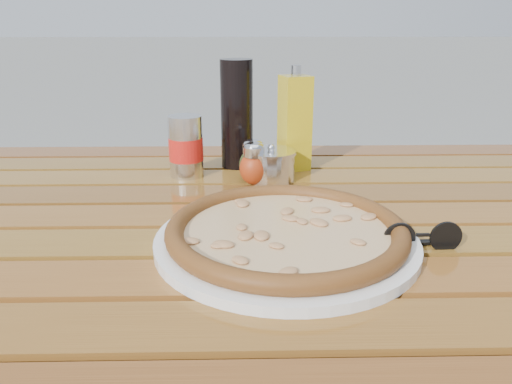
{
  "coord_description": "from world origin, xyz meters",
  "views": [
    {
      "loc": [
        -0.02,
        -0.74,
        1.05
      ],
      "look_at": [
        0.0,
        0.02,
        0.78
      ],
      "focal_mm": 35.0,
      "sensor_mm": 36.0,
      "label": 1
    }
  ],
  "objects_px": {
    "pizza": "(286,230)",
    "soda_can": "(186,147)",
    "dark_bottle": "(237,114)",
    "sunglasses": "(422,238)",
    "table": "(256,256)",
    "plate": "(286,241)",
    "parmesan_tin": "(271,165)",
    "pepper_shaker": "(254,164)",
    "olive_oil_cruet": "(295,123)",
    "oregano_shaker": "(253,161)"
  },
  "relations": [
    {
      "from": "parmesan_tin",
      "to": "sunglasses",
      "type": "bearing_deg",
      "value": -58.66
    },
    {
      "from": "table",
      "to": "pizza",
      "type": "height_order",
      "value": "pizza"
    },
    {
      "from": "oregano_shaker",
      "to": "soda_can",
      "type": "relative_size",
      "value": 0.68
    },
    {
      "from": "pepper_shaker",
      "to": "oregano_shaker",
      "type": "relative_size",
      "value": 1.0
    },
    {
      "from": "soda_can",
      "to": "pepper_shaker",
      "type": "bearing_deg",
      "value": -22.14
    },
    {
      "from": "dark_bottle",
      "to": "pizza",
      "type": "bearing_deg",
      "value": -79.58
    },
    {
      "from": "table",
      "to": "sunglasses",
      "type": "bearing_deg",
      "value": -31.17
    },
    {
      "from": "parmesan_tin",
      "to": "table",
      "type": "bearing_deg",
      "value": -100.37
    },
    {
      "from": "oregano_shaker",
      "to": "parmesan_tin",
      "type": "bearing_deg",
      "value": -2.92
    },
    {
      "from": "table",
      "to": "pepper_shaker",
      "type": "distance_m",
      "value": 0.19
    },
    {
      "from": "oregano_shaker",
      "to": "parmesan_tin",
      "type": "xyz_separation_m",
      "value": [
        0.03,
        -0.0,
        -0.01
      ]
    },
    {
      "from": "sunglasses",
      "to": "table",
      "type": "bearing_deg",
      "value": 146.39
    },
    {
      "from": "parmesan_tin",
      "to": "dark_bottle",
      "type": "bearing_deg",
      "value": 123.51
    },
    {
      "from": "olive_oil_cruet",
      "to": "sunglasses",
      "type": "xyz_separation_m",
      "value": [
        0.14,
        -0.39,
        -0.08
      ]
    },
    {
      "from": "plate",
      "to": "sunglasses",
      "type": "xyz_separation_m",
      "value": [
        0.18,
        -0.02,
        0.01
      ]
    },
    {
      "from": "olive_oil_cruet",
      "to": "sunglasses",
      "type": "height_order",
      "value": "olive_oil_cruet"
    },
    {
      "from": "plate",
      "to": "sunglasses",
      "type": "bearing_deg",
      "value": -4.81
    },
    {
      "from": "table",
      "to": "soda_can",
      "type": "distance_m",
      "value": 0.28
    },
    {
      "from": "pepper_shaker",
      "to": "parmesan_tin",
      "type": "height_order",
      "value": "pepper_shaker"
    },
    {
      "from": "plate",
      "to": "soda_can",
      "type": "distance_m",
      "value": 0.37
    },
    {
      "from": "olive_oil_cruet",
      "to": "dark_bottle",
      "type": "bearing_deg",
      "value": 170.19
    },
    {
      "from": "pizza",
      "to": "soda_can",
      "type": "distance_m",
      "value": 0.37
    },
    {
      "from": "plate",
      "to": "parmesan_tin",
      "type": "distance_m",
      "value": 0.3
    },
    {
      "from": "dark_bottle",
      "to": "parmesan_tin",
      "type": "relative_size",
      "value": 1.93
    },
    {
      "from": "dark_bottle",
      "to": "sunglasses",
      "type": "height_order",
      "value": "dark_bottle"
    },
    {
      "from": "table",
      "to": "parmesan_tin",
      "type": "height_order",
      "value": "parmesan_tin"
    },
    {
      "from": "sunglasses",
      "to": "soda_can",
      "type": "bearing_deg",
      "value": 133.59
    },
    {
      "from": "parmesan_tin",
      "to": "soda_can",
      "type": "bearing_deg",
      "value": 169.14
    },
    {
      "from": "pepper_shaker",
      "to": "soda_can",
      "type": "distance_m",
      "value": 0.14
    },
    {
      "from": "pizza",
      "to": "dark_bottle",
      "type": "distance_m",
      "value": 0.41
    },
    {
      "from": "dark_bottle",
      "to": "sunglasses",
      "type": "bearing_deg",
      "value": -58.12
    },
    {
      "from": "pepper_shaker",
      "to": "sunglasses",
      "type": "bearing_deg",
      "value": -52.35
    },
    {
      "from": "pepper_shaker",
      "to": "soda_can",
      "type": "xyz_separation_m",
      "value": [
        -0.13,
        0.05,
        0.02
      ]
    },
    {
      "from": "oregano_shaker",
      "to": "dark_bottle",
      "type": "distance_m",
      "value": 0.13
    },
    {
      "from": "pizza",
      "to": "parmesan_tin",
      "type": "relative_size",
      "value": 3.42
    },
    {
      "from": "oregano_shaker",
      "to": "soda_can",
      "type": "bearing_deg",
      "value": 167.09
    },
    {
      "from": "pizza",
      "to": "parmesan_tin",
      "type": "height_order",
      "value": "parmesan_tin"
    },
    {
      "from": "table",
      "to": "pepper_shaker",
      "type": "relative_size",
      "value": 17.07
    },
    {
      "from": "pizza",
      "to": "soda_can",
      "type": "relative_size",
      "value": 3.25
    },
    {
      "from": "plate",
      "to": "oregano_shaker",
      "type": "distance_m",
      "value": 0.3
    },
    {
      "from": "dark_bottle",
      "to": "olive_oil_cruet",
      "type": "xyz_separation_m",
      "value": [
        0.12,
        -0.02,
        -0.01
      ]
    },
    {
      "from": "pizza",
      "to": "olive_oil_cruet",
      "type": "relative_size",
      "value": 1.86
    },
    {
      "from": "pizza",
      "to": "sunglasses",
      "type": "distance_m",
      "value": 0.18
    },
    {
      "from": "table",
      "to": "pizza",
      "type": "relative_size",
      "value": 3.59
    },
    {
      "from": "table",
      "to": "olive_oil_cruet",
      "type": "height_order",
      "value": "olive_oil_cruet"
    },
    {
      "from": "pepper_shaker",
      "to": "parmesan_tin",
      "type": "distance_m",
      "value": 0.04
    },
    {
      "from": "soda_can",
      "to": "sunglasses",
      "type": "height_order",
      "value": "soda_can"
    },
    {
      "from": "dark_bottle",
      "to": "soda_can",
      "type": "distance_m",
      "value": 0.13
    },
    {
      "from": "table",
      "to": "dark_bottle",
      "type": "height_order",
      "value": "dark_bottle"
    },
    {
      "from": "sunglasses",
      "to": "plate",
      "type": "bearing_deg",
      "value": 172.75
    }
  ]
}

